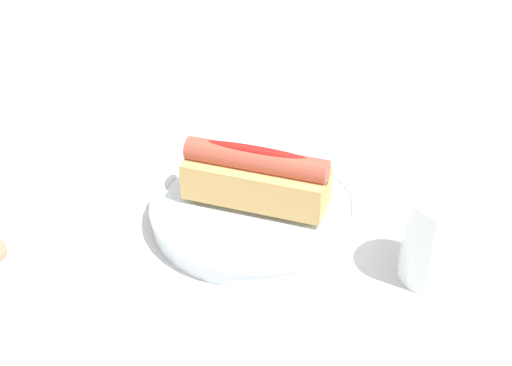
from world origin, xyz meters
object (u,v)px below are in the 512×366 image
object	(u,v)px
serving_bowl	(256,209)
hotdog_front	(256,177)
water_glass	(438,242)
paper_towel_roll	(3,321)

from	to	relation	value
serving_bowl	hotdog_front	distance (m)	0.04
water_glass	paper_towel_roll	size ratio (longest dim) A/B	0.67
serving_bowl	hotdog_front	xyz separation A→B (m)	(-0.00, 0.00, 0.04)
hotdog_front	paper_towel_roll	size ratio (longest dim) A/B	1.15
serving_bowl	water_glass	bearing A→B (deg)	176.72
hotdog_front	paper_towel_roll	xyz separation A→B (m)	(0.09, 0.28, 0.01)
serving_bowl	water_glass	xyz separation A→B (m)	(-0.19, 0.01, 0.02)
serving_bowl	paper_towel_roll	world-z (taller)	paper_towel_roll
serving_bowl	paper_towel_roll	distance (m)	0.30
hotdog_front	water_glass	size ratio (longest dim) A/B	1.71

